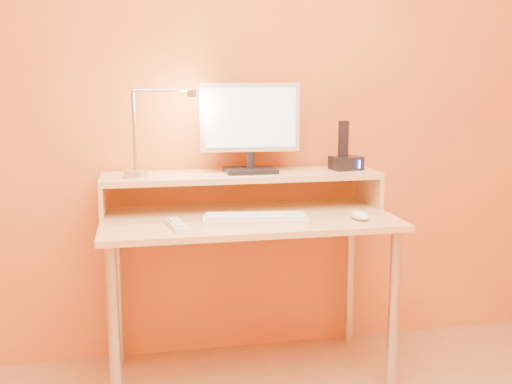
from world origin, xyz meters
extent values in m
cube|color=orange|center=(0.00, 1.50, 1.25)|extent=(3.00, 0.04, 2.50)
cylinder|color=silver|center=(-0.55, 0.93, 0.35)|extent=(0.04, 0.04, 0.69)
cylinder|color=silver|center=(0.55, 0.93, 0.35)|extent=(0.04, 0.04, 0.69)
cylinder|color=silver|center=(-0.55, 1.43, 0.35)|extent=(0.04, 0.04, 0.69)
cylinder|color=silver|center=(0.55, 1.43, 0.35)|extent=(0.04, 0.04, 0.69)
cube|color=#EEC074|center=(0.00, 1.18, 0.71)|extent=(1.20, 0.60, 0.02)
cube|color=#EEC074|center=(-0.59, 1.33, 0.79)|extent=(0.02, 0.30, 0.14)
cube|color=#EEC074|center=(0.59, 1.33, 0.79)|extent=(0.02, 0.30, 0.14)
cube|color=#EEC074|center=(0.00, 1.33, 0.87)|extent=(1.20, 0.30, 0.02)
cube|color=black|center=(0.04, 1.33, 0.89)|extent=(0.22, 0.16, 0.02)
cylinder|color=black|center=(0.04, 1.33, 0.93)|extent=(0.04, 0.04, 0.07)
cube|color=silver|center=(0.04, 1.34, 1.12)|extent=(0.43, 0.05, 0.29)
cube|color=black|center=(0.04, 1.36, 1.12)|extent=(0.39, 0.03, 0.25)
cube|color=silver|center=(0.04, 1.32, 1.12)|extent=(0.39, 0.02, 0.25)
cylinder|color=silver|center=(-0.45, 1.30, 0.89)|extent=(0.10, 0.10, 0.02)
cylinder|color=silver|center=(-0.45, 1.30, 1.07)|extent=(0.01, 0.01, 0.33)
cylinder|color=silver|center=(-0.33, 1.30, 1.24)|extent=(0.24, 0.01, 0.01)
cylinder|color=silver|center=(-0.21, 1.30, 1.22)|extent=(0.04, 0.04, 0.03)
cylinder|color=#FFEAC6|center=(-0.21, 1.30, 1.20)|extent=(0.03, 0.03, 0.00)
cube|color=black|center=(0.48, 1.33, 0.91)|extent=(0.15, 0.12, 0.06)
cube|color=black|center=(0.46, 1.33, 1.02)|extent=(0.04, 0.03, 0.16)
cube|color=#3672FF|center=(0.52, 1.28, 0.91)|extent=(0.01, 0.00, 0.04)
cube|color=white|center=(0.01, 1.06, 0.73)|extent=(0.43, 0.19, 0.02)
ellipsoid|color=white|center=(0.43, 1.02, 0.74)|extent=(0.08, 0.11, 0.04)
cube|color=white|center=(-0.30, 1.03, 0.73)|extent=(0.08, 0.19, 0.02)
camera|label=1|loc=(-0.45, -1.19, 1.26)|focal=41.76mm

